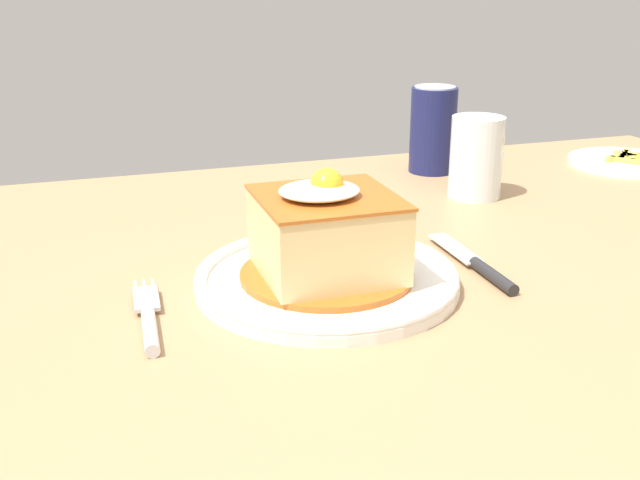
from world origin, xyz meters
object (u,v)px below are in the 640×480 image
Objects in this scene: main_plate at (327,278)px; fork at (149,320)px; knife at (481,267)px; soda_can at (433,130)px; drinking_glass at (476,163)px; side_plate_fries at (626,162)px.

main_plate is 1.75× the size of fork.
soda_can reaches higher than knife.
drinking_glass is (-0.00, -0.13, -0.02)m from soda_can.
knife is 1.33× the size of soda_can.
side_plate_fries is at bearing -11.70° from soda_can.
drinking_glass is at bearing 62.47° from knife.
knife is 0.40m from soda_can.
soda_can is at bearing 71.02° from knife.
main_plate is at bearing 174.46° from knife.
main_plate is 1.46× the size of side_plate_fries.
main_plate is at bearing 10.82° from fork.
soda_can is 0.73× the size of side_plate_fries.
main_plate is at bearing -141.60° from drinking_glass.
fork is at bearing -169.18° from main_plate.
side_plate_fries reaches higher than knife.
side_plate_fries is (0.75, 0.33, -0.00)m from fork.
knife is 0.97× the size of side_plate_fries.
main_plate is 2.00× the size of soda_can.
drinking_glass is at bearing 29.49° from fork.
main_plate is at bearing -153.04° from side_plate_fries.
main_plate is 1.50× the size of knife.
fork is 0.60m from soda_can.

